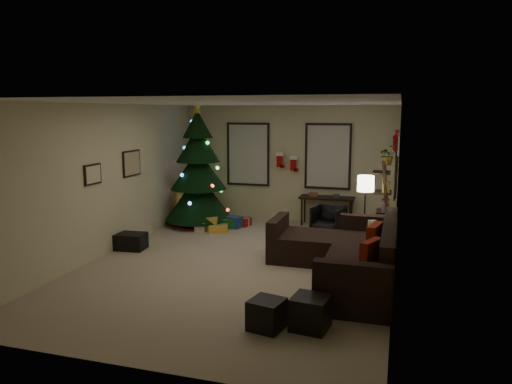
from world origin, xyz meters
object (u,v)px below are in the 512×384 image
Objects in this scene: christmas_tree at (198,174)px; desk_chair at (328,219)px; sofa at (348,257)px; bookshelf at (385,206)px; desk at (327,200)px.

desk_chair is at bearing 2.62° from christmas_tree.
christmas_tree reaches higher than desk_chair.
christmas_tree is 4.47m from sofa.
sofa is 5.21× the size of desk_chair.
sofa is (3.61, -2.49, -0.86)m from christmas_tree.
bookshelf reaches higher than desk_chair.
christmas_tree is at bearing -164.29° from desk.
desk is at bearing 116.99° from desk_chair.
sofa reaches higher than desk_chair.
desk_chair is (2.92, 0.13, -0.88)m from christmas_tree.
desk is at bearing 132.13° from bookshelf.
christmas_tree is 0.93× the size of sofa.
christmas_tree reaches higher than desk.
bookshelf reaches higher than sofa.
bookshelf is (0.49, 1.82, 0.50)m from sofa.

